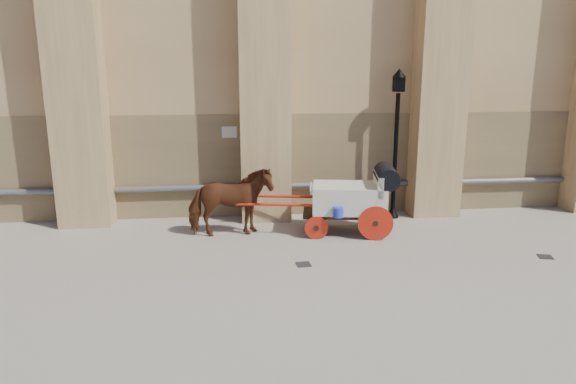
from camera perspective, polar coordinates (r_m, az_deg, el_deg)
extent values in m
plane|color=gray|center=(11.72, 3.63, -7.77)|extent=(90.00, 90.00, 0.00)
cube|color=olive|center=(15.66, 8.39, 3.23)|extent=(44.00, 0.35, 3.00)
cylinder|color=#59595B|center=(15.52, 8.56, 0.88)|extent=(42.00, 0.18, 0.18)
cube|color=beige|center=(14.84, -6.53, 6.64)|extent=(0.42, 0.04, 0.32)
imported|color=#5F2D16|center=(13.32, -6.43, -1.13)|extent=(2.22, 1.17, 1.81)
cube|color=black|center=(13.69, 6.33, -2.27)|extent=(2.33, 1.35, 0.12)
cube|color=beige|center=(13.60, 6.80, -0.66)|extent=(2.08, 1.55, 0.70)
cube|color=beige|center=(13.57, 10.00, 0.93)|extent=(0.36, 1.25, 0.55)
cube|color=beige|center=(13.51, 3.24, 0.42)|extent=(0.53, 1.14, 0.10)
cylinder|color=black|center=(13.55, 10.87, 1.74)|extent=(0.76, 1.32, 0.56)
cylinder|color=red|center=(13.19, 9.70, -3.45)|extent=(0.89, 0.21, 0.90)
cylinder|color=red|center=(14.37, 9.20, -2.02)|extent=(0.89, 0.21, 0.90)
cylinder|color=red|center=(13.15, 3.16, -4.00)|extent=(0.60, 0.16, 0.60)
cylinder|color=red|center=(14.34, 3.21, -2.52)|extent=(0.60, 0.16, 0.60)
cylinder|color=red|center=(13.20, -0.70, -1.44)|extent=(2.37, 0.47, 0.07)
cylinder|color=red|center=(14.07, -0.43, -0.50)|extent=(2.37, 0.47, 0.07)
cylinder|color=blue|center=(12.96, 5.61, -2.24)|extent=(0.26, 0.26, 0.26)
cylinder|color=black|center=(15.06, 11.82, 3.84)|extent=(0.12, 0.12, 3.60)
cone|color=black|center=(15.40, 11.54, -2.11)|extent=(0.36, 0.36, 0.36)
cube|color=black|center=(14.86, 12.21, 11.65)|extent=(0.28, 0.28, 0.42)
cone|color=black|center=(14.86, 12.27, 12.80)|extent=(0.40, 0.40, 0.24)
cube|color=black|center=(11.55, 1.73, -8.04)|extent=(0.35, 0.35, 0.01)
cube|color=black|center=(13.41, 26.67, -6.44)|extent=(0.40, 0.40, 0.01)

